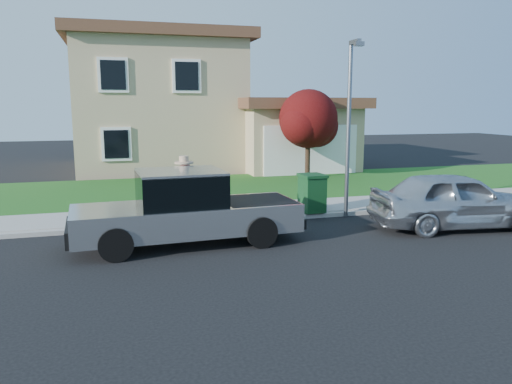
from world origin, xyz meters
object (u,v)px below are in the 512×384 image
pickup_truck (186,210)px  sedan (456,200)px  woman (185,196)px  ornamental_tree (309,122)px  trash_bin (312,193)px  street_lamp (350,119)px

pickup_truck → sedan: (7.25, -0.46, -0.06)m
woman → ornamental_tree: size_ratio=0.52×
pickup_truck → ornamental_tree: (6.71, 8.84, 1.76)m
trash_bin → pickup_truck: bearing=-156.8°
woman → sedan: bearing=164.8°
sedan → ornamental_tree: 9.49m
woman → trash_bin: 4.01m
woman → trash_bin: (3.93, 0.78, -0.23)m
trash_bin → street_lamp: street_lamp is taller
sedan → ornamental_tree: bearing=11.0°
ornamental_tree → street_lamp: 7.44m
woman → street_lamp: 5.28m
pickup_truck → woman: 1.24m
pickup_truck → street_lamp: bearing=15.0°
pickup_truck → ornamental_tree: bearing=50.1°
pickup_truck → sedan: bearing=-6.3°
ornamental_tree → trash_bin: size_ratio=3.46×
trash_bin → street_lamp: 2.43m
trash_bin → street_lamp: (0.96, -0.41, 2.19)m
ornamental_tree → sedan: bearing=-86.7°
sedan → street_lamp: 3.71m
woman → ornamental_tree: 10.19m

